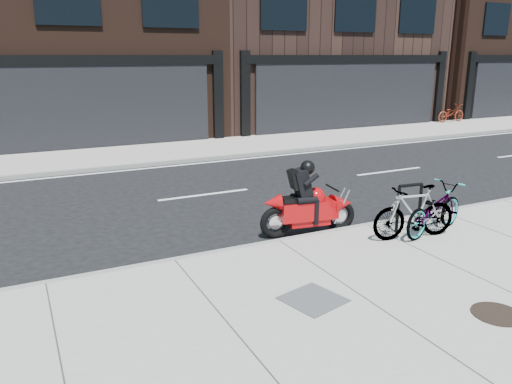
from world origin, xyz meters
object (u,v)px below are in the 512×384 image
bicycle_front (434,209)px  bicycle_far (451,113)px  utility_grate (313,299)px  motorcycle (313,204)px  bicycle_rear (414,212)px  manhole_cover (497,314)px  bike_rack (409,203)px

bicycle_front → bicycle_far: size_ratio=1.06×
bicycle_front → utility_grate: size_ratio=2.40×
bicycle_front → motorcycle: 2.29m
bicycle_front → bicycle_rear: bearing=80.0°
bicycle_far → bicycle_front: bearing=132.1°
bicycle_front → bicycle_rear: 0.54m
bicycle_far → manhole_cover: 20.71m
bicycle_front → motorcycle: size_ratio=0.90×
bike_rack → manhole_cover: (-1.21, -3.01, -0.55)m
bicycle_front → manhole_cover: size_ratio=2.72×
bicycle_front → manhole_cover: bearing=135.2°
bike_rack → bicycle_front: size_ratio=0.53×
bicycle_front → motorcycle: bearing=41.3°
bike_rack → bicycle_rear: bearing=-118.7°
bicycle_rear → manhole_cover: size_ratio=2.54×
bike_rack → motorcycle: 1.84m
bike_rack → bicycle_rear: (-0.18, -0.33, -0.05)m
motorcycle → manhole_cover: (0.34, -4.00, -0.47)m
bicycle_rear → bicycle_far: bicycle_rear is taller
bicycle_front → bicycle_rear: size_ratio=1.07×
manhole_cover → bicycle_front: bearing=60.2°
bicycle_rear → motorcycle: bearing=-124.1°
bike_rack → manhole_cover: 3.29m
motorcycle → bicycle_far: bearing=43.7°
bicycle_front → utility_grate: 3.79m
bike_rack → bicycle_far: bike_rack is taller
motorcycle → manhole_cover: size_ratio=3.04×
bike_rack → manhole_cover: bike_rack is taller
bicycle_rear → manhole_cover: bicycle_rear is taller
motorcycle → bicycle_far: size_ratio=1.19×
bicycle_rear → manhole_cover: 2.91m
bicycle_rear → bicycle_far: 18.13m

